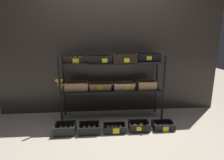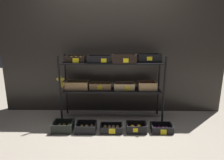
{
  "view_description": "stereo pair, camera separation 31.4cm",
  "coord_description": "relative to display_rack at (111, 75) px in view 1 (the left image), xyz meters",
  "views": [
    {
      "loc": [
        -0.26,
        -3.04,
        1.42
      ],
      "look_at": [
        0.0,
        0.0,
        0.68
      ],
      "focal_mm": 30.11,
      "sensor_mm": 36.0,
      "label": 1
    },
    {
      "loc": [
        0.05,
        -3.05,
        1.42
      ],
      "look_at": [
        0.0,
        0.0,
        0.68
      ],
      "focal_mm": 30.11,
      "sensor_mm": 36.0,
      "label": 2
    }
  ],
  "objects": [
    {
      "name": "crate_ground_plum",
      "position": [
        0.77,
        -0.47,
        -0.73
      ],
      "size": [
        0.32,
        0.23,
        0.11
      ],
      "color": "black",
      "rests_on": "ground_plane"
    },
    {
      "name": "ground_plane",
      "position": [
        0.01,
        -0.01,
        -0.77
      ],
      "size": [
        10.0,
        10.0,
        0.0
      ],
      "primitive_type": "plane",
      "color": "gray"
    },
    {
      "name": "crate_ground_center_kiwi",
      "position": [
        0.0,
        -0.48,
        -0.73
      ],
      "size": [
        0.33,
        0.22,
        0.1
      ],
      "color": "black",
      "rests_on": "ground_plane"
    },
    {
      "name": "storefront_wall",
      "position": [
        0.01,
        0.37,
        0.29
      ],
      "size": [
        4.06,
        0.12,
        2.12
      ],
      "primitive_type": "cube",
      "color": "#2D2823",
      "rests_on": "ground_plane"
    },
    {
      "name": "crate_ground_left_kiwi",
      "position": [
        -0.38,
        -0.47,
        -0.72
      ],
      "size": [
        0.31,
        0.25,
        0.12
      ],
      "color": "black",
      "rests_on": "ground_plane"
    },
    {
      "name": "crate_ground_kiwi",
      "position": [
        -0.73,
        -0.47,
        -0.72
      ],
      "size": [
        0.3,
        0.26,
        0.14
      ],
      "color": "black",
      "rests_on": "ground_plane"
    },
    {
      "name": "crate_ground_orange",
      "position": [
        0.38,
        -0.47,
        -0.72
      ],
      "size": [
        0.3,
        0.22,
        0.13
      ],
      "color": "black",
      "rests_on": "ground_plane"
    },
    {
      "name": "display_rack",
      "position": [
        0.0,
        0.0,
        0.0
      ],
      "size": [
        1.8,
        0.4,
        1.12
      ],
      "color": "black",
      "rests_on": "ground_plane"
    }
  ]
}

